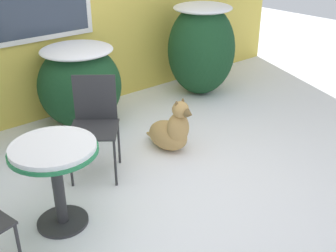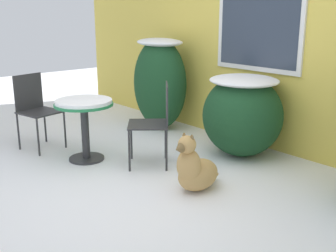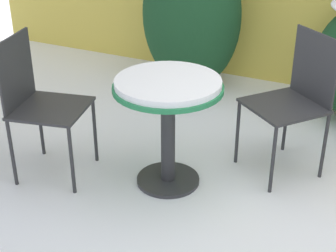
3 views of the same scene
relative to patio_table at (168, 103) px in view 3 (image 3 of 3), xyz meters
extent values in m
plane|color=white|center=(1.00, -0.17, -0.57)|extent=(16.00, 16.00, 0.00)
ellipsoid|color=#194223|center=(-0.52, 1.57, 0.09)|extent=(0.91, 0.67, 1.34)
cylinder|color=#2D2D30|center=(0.00, 0.00, -0.56)|extent=(0.42, 0.42, 0.03)
cylinder|color=#2D2D30|center=(0.00, 0.00, -0.23)|extent=(0.09, 0.09, 0.64)
cylinder|color=#237A47|center=(0.00, 0.00, 0.10)|extent=(0.68, 0.68, 0.03)
cylinder|color=white|center=(0.00, 0.00, 0.14)|extent=(0.66, 0.66, 0.04)
cube|color=#2D2D30|center=(0.62, 0.46, -0.09)|extent=(0.63, 0.63, 0.02)
cube|color=#2D2D30|center=(0.75, 0.63, 0.14)|extent=(0.33, 0.27, 0.45)
cylinder|color=#2D2D30|center=(0.33, 0.43, -0.34)|extent=(0.02, 0.02, 0.47)
cylinder|color=#2D2D30|center=(0.65, 0.17, -0.34)|extent=(0.02, 0.02, 0.47)
cylinder|color=#2D2D30|center=(0.58, 0.75, -0.34)|extent=(0.02, 0.02, 0.47)
cylinder|color=#2D2D30|center=(0.90, 0.49, -0.34)|extent=(0.02, 0.02, 0.47)
cube|color=#2D2D30|center=(-0.73, -0.22, -0.09)|extent=(0.53, 0.53, 0.02)
cube|color=#2D2D30|center=(-0.94, -0.26, 0.14)|extent=(0.10, 0.40, 0.45)
cylinder|color=#2D2D30|center=(-0.49, -0.38, -0.34)|extent=(0.02, 0.02, 0.47)
cylinder|color=#2D2D30|center=(-0.57, 0.03, -0.34)|extent=(0.02, 0.02, 0.47)
cylinder|color=#2D2D30|center=(-0.89, -0.46, -0.34)|extent=(0.02, 0.02, 0.47)
cylinder|color=#2D2D30|center=(-0.97, -0.06, -0.34)|extent=(0.02, 0.02, 0.47)
camera|label=1|loc=(-1.13, -2.67, 1.66)|focal=45.00mm
camera|label=2|loc=(4.25, -2.35, 1.17)|focal=45.00mm
camera|label=3|loc=(1.24, -2.60, 1.34)|focal=55.00mm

